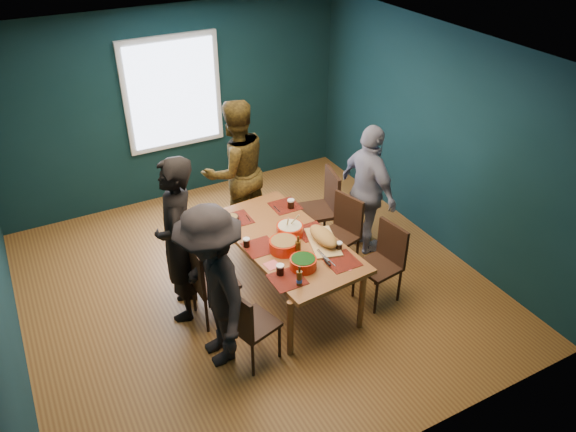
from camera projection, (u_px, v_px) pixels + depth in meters
name	position (u px, v px, depth m)	size (l,w,h in m)	color
room	(239.00, 172.00, 6.04)	(5.01, 5.01, 2.71)	olive
dining_table	(286.00, 244.00, 6.13)	(1.12, 1.99, 0.73)	#935D2C
chair_left_far	(195.00, 254.00, 6.25)	(0.41, 0.41, 0.86)	black
chair_left_mid	(206.00, 277.00, 5.80)	(0.44, 0.44, 0.96)	black
chair_left_near	(247.00, 321.00, 5.30)	(0.50, 0.50, 0.90)	black
chair_right_far	(323.00, 203.00, 7.00)	(0.55, 0.55, 1.02)	black
chair_right_mid	(342.00, 228.00, 6.62)	(0.52, 0.52, 0.93)	black
chair_right_near	(385.00, 257.00, 6.14)	(0.47, 0.47, 0.92)	black
person_far_left	(178.00, 241.00, 5.73)	(0.68, 0.44, 1.85)	black
person_back	(236.00, 171.00, 7.01)	(0.90, 0.70, 1.85)	black
person_right	(368.00, 191.00, 6.78)	(0.98, 0.41, 1.67)	white
person_near_left	(212.00, 288.00, 5.19)	(1.11, 0.64, 1.72)	black
bowl_salad	(284.00, 245.00, 5.89)	(0.31, 0.31, 0.13)	red
bowl_dumpling	(290.00, 229.00, 6.14)	(0.30, 0.30, 0.28)	red
bowl_herbs	(303.00, 263.00, 5.63)	(0.27, 0.27, 0.12)	red
cutting_board	(323.00, 238.00, 6.00)	(0.43, 0.73, 0.16)	tan
small_bowl	(232.00, 219.00, 6.38)	(0.17, 0.17, 0.07)	black
beer_bottle_a	(299.00, 278.00, 5.40)	(0.06, 0.06, 0.22)	#43290C
beer_bottle_b	(298.00, 248.00, 5.81)	(0.06, 0.06, 0.23)	#43290C
cola_glass_a	(280.00, 269.00, 5.54)	(0.08, 0.08, 0.11)	black
cola_glass_b	(339.00, 246.00, 5.90)	(0.07, 0.07, 0.09)	black
cola_glass_c	(291.00, 204.00, 6.61)	(0.08, 0.08, 0.11)	black
cola_glass_d	(246.00, 242.00, 5.95)	(0.08, 0.08, 0.10)	black
napkin_a	(311.00, 228.00, 6.28)	(0.15, 0.15, 0.00)	#E3615F
napkin_b	(272.00, 265.00, 5.70)	(0.14, 0.14, 0.00)	#E3615F
napkin_c	(347.00, 265.00, 5.70)	(0.15, 0.15, 0.00)	#E3615F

